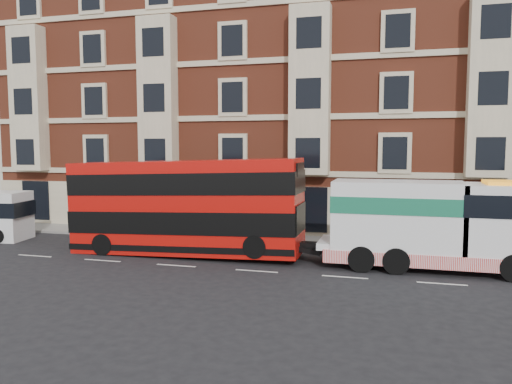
% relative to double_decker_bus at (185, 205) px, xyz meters
% --- Properties ---
extents(ground, '(120.00, 120.00, 0.00)m').
position_rel_double_decker_bus_xyz_m(ground, '(4.54, -2.37, -2.63)').
color(ground, black).
rests_on(ground, ground).
extents(sidewalk, '(90.00, 3.00, 0.15)m').
position_rel_double_decker_bus_xyz_m(sidewalk, '(4.54, 5.13, -2.55)').
color(sidewalk, slate).
rests_on(sidewalk, ground).
extents(victorian_terrace, '(45.00, 12.00, 20.40)m').
position_rel_double_decker_bus_xyz_m(victorian_terrace, '(5.04, 12.63, 7.44)').
color(victorian_terrace, brown).
rests_on(victorian_terrace, ground).
extents(lamp_post_west, '(0.35, 0.15, 4.35)m').
position_rel_double_decker_bus_xyz_m(lamp_post_west, '(-1.46, 3.83, 0.05)').
color(lamp_post_west, black).
rests_on(lamp_post_west, sidewalk).
extents(double_decker_bus, '(12.24, 2.81, 4.96)m').
position_rel_double_decker_bus_xyz_m(double_decker_bus, '(0.00, 0.00, 0.00)').
color(double_decker_bus, '#BB0F0A').
rests_on(double_decker_bus, ground).
extents(tow_truck, '(9.81, 2.90, 4.09)m').
position_rel_double_decker_bus_xyz_m(tow_truck, '(12.06, -0.00, -0.46)').
color(tow_truck, white).
rests_on(tow_truck, ground).
extents(pedestrian, '(0.68, 0.59, 1.59)m').
position_rel_double_decker_bus_xyz_m(pedestrian, '(-4.53, 3.78, -1.68)').
color(pedestrian, '#1A2034').
rests_on(pedestrian, sidewalk).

